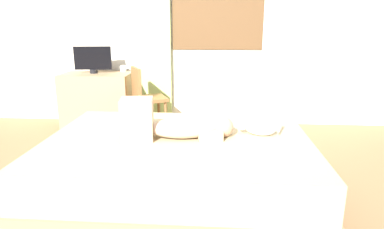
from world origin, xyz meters
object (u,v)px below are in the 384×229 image
Objects in this scene: bed at (179,163)px; person_lying at (171,125)px; desk at (99,101)px; cat at (258,128)px; tv_monitor at (93,59)px; cup at (123,68)px; chair_by_desk at (145,95)px.

person_lying is (-0.06, -0.01, 0.34)m from bed.
bed is at bearing -52.75° from desk.
cat reaches higher than bed.
tv_monitor reaches higher than cup.
tv_monitor is 0.42m from cup.
chair_by_desk is (-0.53, 1.41, -0.06)m from person_lying.
bed is 27.02× the size of cup.
desk is 1.88× the size of tv_monitor.
desk is 0.75m from chair_by_desk.
person_lying reaches higher than bed.
cup reaches higher than bed.
cat is 4.22× the size of cup.
desk is at bearing 158.93° from chair_by_desk.
bed is 2.11m from desk.
desk is (-1.95, 1.56, -0.15)m from cat.
desk is at bearing -144.78° from cup.
chair_by_desk is at bearing -21.07° from desk.
person_lying reaches higher than cat.
desk is at bearing 127.25° from bed.
cup is (0.30, 0.21, 0.41)m from desk.
tv_monitor is at bearing 159.95° from chair_by_desk.
cup is (-0.97, 1.89, 0.56)m from bed.
bed is 1.55m from chair_by_desk.
chair_by_desk is at bearing 134.26° from cat.
cat is at bearing 9.38° from person_lying.
cup is 0.67m from chair_by_desk.
cup reaches higher than cat.
person_lying is at bearing -53.26° from tv_monitor.
bed is 2.19m from cup.
cat is at bearing -45.74° from chair_by_desk.
chair_by_desk reaches higher than bed.
person_lying is at bearing -173.26° from bed.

